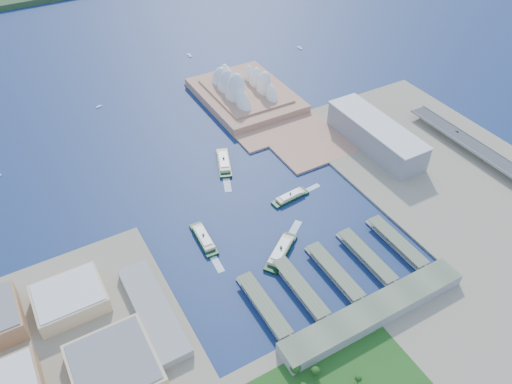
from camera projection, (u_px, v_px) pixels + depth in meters
ground at (284, 235)px, 558.06m from camera, size 3000.00×3000.00×0.00m
east_land at (470, 190)px, 614.13m from camera, size 240.00×500.00×3.00m
peninsula at (253, 104)px, 767.80m from camera, size 135.00×220.00×3.00m
opera_house at (245, 81)px, 759.98m from camera, size 134.00×180.00×58.00m
toaster_building at (375, 135)px, 670.07m from camera, size 45.00×155.00×35.00m
expressway at (512, 174)px, 625.17m from camera, size 26.00×340.00×11.85m
west_buildings at (71, 383)px, 407.76m from camera, size 200.00×280.00×27.00m
ferry_wharves at (334, 272)px, 511.08m from camera, size 184.00×90.00×9.30m
terminal_building at (374, 312)px, 469.26m from camera, size 200.00×28.00×12.00m
ferry_a at (204, 237)px, 547.99m from camera, size 17.08×54.98×10.26m
ferry_b at (224, 161)px, 651.63m from camera, size 36.48×62.37×11.51m
ferry_c at (281, 250)px, 532.82m from camera, size 57.44×47.47×11.32m
ferry_d at (290, 196)px, 600.80m from camera, size 50.41×17.30×9.35m
boat_b at (99, 106)px, 762.14m from camera, size 9.23×5.79×2.35m
boat_c at (300, 48)px, 917.09m from camera, size 3.53×11.94×2.68m
boat_e at (189, 55)px, 893.66m from camera, size 4.26×12.14×2.95m
car_c at (457, 131)px, 685.65m from camera, size 1.95×4.80×1.39m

